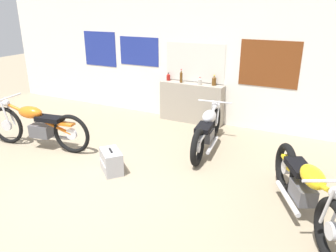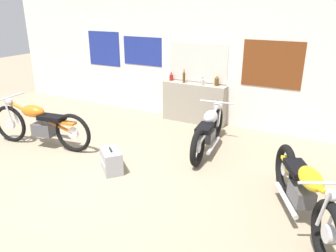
{
  "view_description": "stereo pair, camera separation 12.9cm",
  "coord_description": "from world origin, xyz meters",
  "px_view_note": "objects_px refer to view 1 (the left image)",
  "views": [
    {
      "loc": [
        2.95,
        -3.01,
        2.5
      ],
      "look_at": [
        0.78,
        1.28,
        0.7
      ],
      "focal_mm": 35.0,
      "sensor_mm": 36.0,
      "label": 1
    },
    {
      "loc": [
        3.06,
        -2.95,
        2.5
      ],
      "look_at": [
        0.78,
        1.28,
        0.7
      ],
      "focal_mm": 35.0,
      "sensor_mm": 36.0,
      "label": 2
    }
  ],
  "objects_px": {
    "bottle_leftmost": "(168,77)",
    "motorcycle_orange": "(38,125)",
    "motorcycle_silver": "(208,130)",
    "motorcycle_yellow": "(306,189)",
    "bottle_left_center": "(181,77)",
    "bottle_right_center": "(214,81)",
    "hard_case_silver": "(111,161)",
    "bottle_center": "(200,82)"
  },
  "relations": [
    {
      "from": "hard_case_silver",
      "to": "motorcycle_yellow",
      "type": "bearing_deg",
      "value": 1.5
    },
    {
      "from": "motorcycle_silver",
      "to": "motorcycle_yellow",
      "type": "height_order",
      "value": "motorcycle_yellow"
    },
    {
      "from": "bottle_left_center",
      "to": "bottle_leftmost",
      "type": "bearing_deg",
      "value": 169.46
    },
    {
      "from": "motorcycle_orange",
      "to": "motorcycle_yellow",
      "type": "xyz_separation_m",
      "value": [
        4.55,
        -0.09,
        -0.03
      ]
    },
    {
      "from": "bottle_leftmost",
      "to": "bottle_left_center",
      "type": "height_order",
      "value": "bottle_left_center"
    },
    {
      "from": "bottle_left_center",
      "to": "hard_case_silver",
      "type": "bearing_deg",
      "value": -88.88
    },
    {
      "from": "bottle_right_center",
      "to": "motorcycle_orange",
      "type": "height_order",
      "value": "bottle_right_center"
    },
    {
      "from": "motorcycle_yellow",
      "to": "motorcycle_orange",
      "type": "bearing_deg",
      "value": 178.81
    },
    {
      "from": "bottle_right_center",
      "to": "motorcycle_yellow",
      "type": "relative_size",
      "value": 0.12
    },
    {
      "from": "motorcycle_silver",
      "to": "motorcycle_yellow",
      "type": "distance_m",
      "value": 2.27
    },
    {
      "from": "motorcycle_yellow",
      "to": "bottle_center",
      "type": "bearing_deg",
      "value": 132.69
    },
    {
      "from": "bottle_right_center",
      "to": "motorcycle_orange",
      "type": "bearing_deg",
      "value": -132.67
    },
    {
      "from": "motorcycle_yellow",
      "to": "bottle_right_center",
      "type": "bearing_deg",
      "value": 128.21
    },
    {
      "from": "bottle_center",
      "to": "hard_case_silver",
      "type": "bearing_deg",
      "value": -98.36
    },
    {
      "from": "bottle_left_center",
      "to": "bottle_right_center",
      "type": "xyz_separation_m",
      "value": [
        0.73,
        0.07,
        -0.03
      ]
    },
    {
      "from": "bottle_left_center",
      "to": "motorcycle_orange",
      "type": "distance_m",
      "value": 3.11
    },
    {
      "from": "bottle_left_center",
      "to": "motorcycle_silver",
      "type": "relative_size",
      "value": 0.15
    },
    {
      "from": "bottle_leftmost",
      "to": "motorcycle_orange",
      "type": "bearing_deg",
      "value": -117.06
    },
    {
      "from": "motorcycle_yellow",
      "to": "hard_case_silver",
      "type": "height_order",
      "value": "motorcycle_yellow"
    },
    {
      "from": "bottle_right_center",
      "to": "motorcycle_silver",
      "type": "relative_size",
      "value": 0.11
    },
    {
      "from": "motorcycle_orange",
      "to": "motorcycle_silver",
      "type": "relative_size",
      "value": 1.08
    },
    {
      "from": "bottle_left_center",
      "to": "motorcycle_orange",
      "type": "xyz_separation_m",
      "value": [
        -1.68,
        -2.55,
        -0.57
      ]
    },
    {
      "from": "bottle_leftmost",
      "to": "bottle_center",
      "type": "relative_size",
      "value": 1.07
    },
    {
      "from": "bottle_center",
      "to": "motorcycle_orange",
      "type": "xyz_separation_m",
      "value": [
        -2.13,
        -2.53,
        -0.51
      ]
    },
    {
      "from": "bottle_right_center",
      "to": "motorcycle_silver",
      "type": "height_order",
      "value": "bottle_right_center"
    },
    {
      "from": "bottle_center",
      "to": "motorcycle_yellow",
      "type": "bearing_deg",
      "value": -47.31
    },
    {
      "from": "bottle_leftmost",
      "to": "bottle_right_center",
      "type": "distance_m",
      "value": 1.08
    },
    {
      "from": "motorcycle_orange",
      "to": "bottle_center",
      "type": "bearing_deg",
      "value": 49.87
    },
    {
      "from": "bottle_leftmost",
      "to": "bottle_center",
      "type": "height_order",
      "value": "bottle_leftmost"
    },
    {
      "from": "hard_case_silver",
      "to": "bottle_center",
      "type": "bearing_deg",
      "value": 81.64
    },
    {
      "from": "bottle_right_center",
      "to": "motorcycle_orange",
      "type": "xyz_separation_m",
      "value": [
        -2.41,
        -2.62,
        -0.53
      ]
    },
    {
      "from": "bottle_leftmost",
      "to": "motorcycle_yellow",
      "type": "height_order",
      "value": "bottle_leftmost"
    },
    {
      "from": "motorcycle_orange",
      "to": "bottle_leftmost",
      "type": "bearing_deg",
      "value": 62.94
    },
    {
      "from": "bottle_right_center",
      "to": "motorcycle_silver",
      "type": "bearing_deg",
      "value": -74.43
    },
    {
      "from": "bottle_right_center",
      "to": "hard_case_silver",
      "type": "xyz_separation_m",
      "value": [
        -0.68,
        -2.79,
        -0.8
      ]
    },
    {
      "from": "motorcycle_orange",
      "to": "motorcycle_yellow",
      "type": "distance_m",
      "value": 4.55
    },
    {
      "from": "bottle_right_center",
      "to": "motorcycle_orange",
      "type": "relative_size",
      "value": 0.11
    },
    {
      "from": "motorcycle_orange",
      "to": "motorcycle_silver",
      "type": "xyz_separation_m",
      "value": [
        2.78,
        1.32,
        -0.06
      ]
    },
    {
      "from": "bottle_leftmost",
      "to": "bottle_center",
      "type": "distance_m",
      "value": 0.8
    },
    {
      "from": "bottle_right_center",
      "to": "motorcycle_silver",
      "type": "distance_m",
      "value": 1.47
    },
    {
      "from": "bottle_leftmost",
      "to": "bottle_left_center",
      "type": "bearing_deg",
      "value": -10.54
    },
    {
      "from": "bottle_leftmost",
      "to": "hard_case_silver",
      "type": "distance_m",
      "value": 2.92
    }
  ]
}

